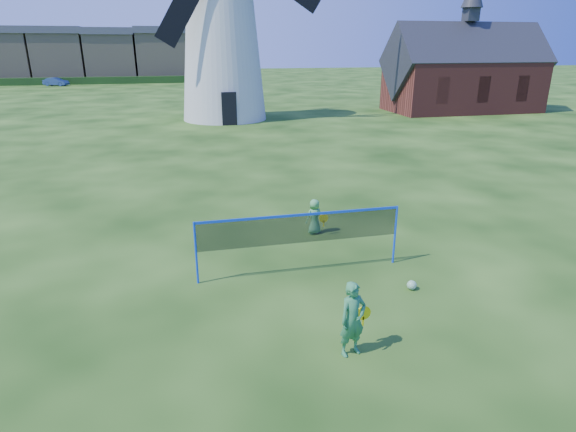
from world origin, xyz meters
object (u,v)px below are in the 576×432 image
(badminton_net, at_px, (300,230))
(play_ball, at_px, (412,285))
(player_boy, at_px, (314,217))
(chapel, at_px, (464,74))
(windmill, at_px, (221,27))
(car_right, at_px, (56,82))
(player_girl, at_px, (353,319))

(badminton_net, relative_size, play_ball, 22.95)
(player_boy, height_order, play_ball, player_boy)
(chapel, bearing_deg, play_ball, -123.75)
(windmill, xyz_separation_m, car_right, (-19.57, 36.93, -6.00))
(windmill, height_order, badminton_net, windmill)
(windmill, distance_m, play_ball, 28.67)
(chapel, bearing_deg, car_right, 137.37)
(chapel, relative_size, play_ball, 58.16)
(windmill, xyz_separation_m, chapel, (20.21, 0.32, -3.52))
(chapel, height_order, badminton_net, chapel)
(chapel, distance_m, player_boy, 31.66)
(play_ball, relative_size, car_right, 0.07)
(windmill, relative_size, player_boy, 17.91)
(player_boy, relative_size, play_ball, 4.81)
(badminton_net, relative_size, player_girl, 3.52)
(chapel, xyz_separation_m, badminton_net, (-21.15, -26.78, -1.90))
(windmill, height_order, car_right, windmill)
(player_girl, height_order, player_boy, player_girl)
(play_ball, xyz_separation_m, car_right, (-20.92, 64.83, 0.45))
(badminton_net, bearing_deg, windmill, 87.95)
(badminton_net, height_order, car_right, badminton_net)
(player_boy, distance_m, play_ball, 4.08)
(player_girl, height_order, play_ball, player_girl)
(windmill, height_order, player_girl, windmill)
(player_girl, relative_size, play_ball, 6.53)
(badminton_net, xyz_separation_m, play_ball, (2.30, -1.44, -1.03))
(player_boy, bearing_deg, player_girl, 64.64)
(chapel, xyz_separation_m, player_girl, (-21.06, -30.18, -2.33))
(windmill, relative_size, player_girl, 13.19)
(chapel, height_order, player_boy, chapel)
(windmill, distance_m, chapel, 20.51)
(car_right, bearing_deg, player_girl, -142.66)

